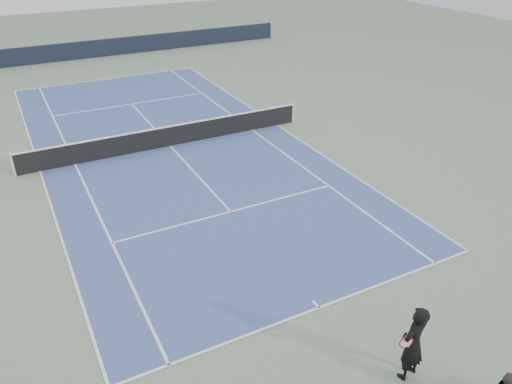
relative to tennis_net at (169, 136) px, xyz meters
name	(u,v)px	position (x,y,z in m)	size (l,w,h in m)	color
ground	(170,146)	(0.00, 0.00, -0.50)	(80.00, 80.00, 0.00)	slate
court_surface	(170,146)	(0.00, 0.00, -0.50)	(10.97, 23.77, 0.01)	#3D5390
tennis_net	(169,136)	(0.00, 0.00, 0.00)	(12.90, 0.10, 1.07)	silver
windscreen_far	(88,50)	(0.00, 17.88, 0.10)	(30.00, 0.25, 1.20)	black
tennis_player	(413,343)	(0.52, -14.60, 0.46)	(0.86, 0.67, 1.93)	black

